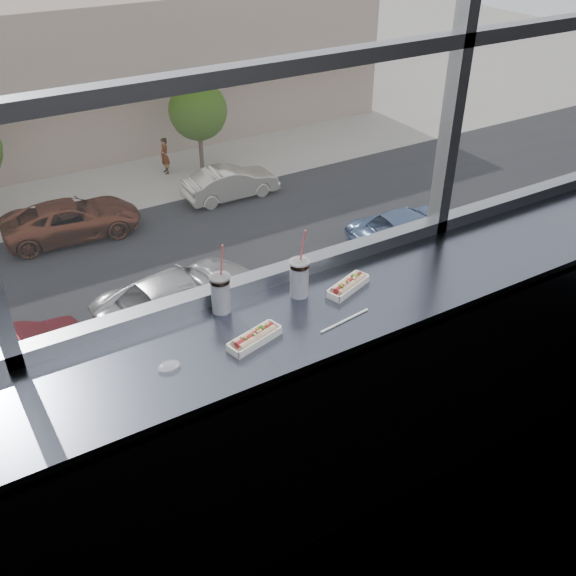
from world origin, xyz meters
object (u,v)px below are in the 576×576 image
loose_straw (345,321)px  pedestrian_d (164,152)px  hotdog_tray_left (255,337)px  car_far_b (71,214)px  car_near_d (182,289)px  car_near_e (410,223)px  car_near_c (20,344)px  soda_cup_left (221,292)px  soda_cup_right (299,276)px  car_far_c (230,178)px  tree_right (198,111)px  hotdog_tray_right (348,285)px  wrapper (169,366)px

loose_straw → pedestrian_d: size_ratio=0.11×
hotdog_tray_left → loose_straw: 0.37m
car_far_b → car_near_d: (1.76, -8.00, 0.07)m
car_near_e → car_near_c: car_near_e is taller
car_near_e → car_near_d: 10.36m
soda_cup_left → soda_cup_right: bearing=-10.8°
soda_cup_left → car_far_c: size_ratio=0.05×
loose_straw → car_far_c: size_ratio=0.04×
car_near_d → pedestrian_d: bearing=-26.3°
tree_right → car_far_b: bearing=-153.2°
car_far_b → tree_right: 9.09m
hotdog_tray_left → soda_cup_right: (0.31, 0.19, 0.07)m
car_far_c → car_near_d: bearing=144.1°
car_near_d → loose_straw: bearing=155.2°
car_far_b → hotdog_tray_right: bearing=176.7°
loose_straw → wrapper: (-0.70, 0.09, 0.01)m
car_near_d → pedestrian_d: car_near_d is taller
car_far_b → pedestrian_d: pedestrian_d is taller
loose_straw → wrapper: size_ratio=2.69×
hotdog_tray_right → soda_cup_right: bearing=140.8°
pedestrian_d → car_near_e: bearing=25.9°
hotdog_tray_left → car_near_c: (-0.02, 16.33, -11.15)m
loose_straw → car_far_b: 26.97m
car_near_e → car_far_c: car_far_c is taller
tree_right → soda_cup_left: bearing=-112.6°
loose_straw → tree_right: (11.28, 28.40, -8.91)m
wrapper → car_near_c: wrapper is taller
pedestrian_d → car_near_d: bearing=-18.9°
soda_cup_right → car_far_c: size_ratio=0.05×
hotdog_tray_left → car_far_b: hotdog_tray_left is taller
soda_cup_left → loose_straw: soda_cup_left is taller
hotdog_tray_left → car_near_e: bearing=31.0°
car_far_b → hotdog_tray_left: bearing=175.5°
hotdog_tray_left → car_near_c: bearing=75.3°
car_far_b → car_far_c: size_ratio=1.05×
car_far_b → car_near_c: (-3.77, -8.00, -0.16)m
hotdog_tray_left → car_near_d: bearing=56.6°
hotdog_tray_right → soda_cup_left: size_ratio=0.75×
hotdog_tray_right → soda_cup_right: size_ratio=0.75×
wrapper → car_far_c: (11.72, 24.31, -11.03)m
soda_cup_left → car_far_b: size_ratio=0.05×
car_near_d → tree_right: 13.63m
wrapper → tree_right: size_ratio=0.02×
hotdog_tray_right → car_near_e: (15.35, 16.22, -11.07)m
car_near_c → pedestrian_d: bearing=-44.6°
loose_straw → car_near_e: 25.12m
hotdog_tray_left → loose_straw: bearing=-24.9°
soda_cup_left → car_near_c: bearing=90.0°
loose_straw → soda_cup_left: bearing=133.1°
pedestrian_d → tree_right: tree_right is taller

